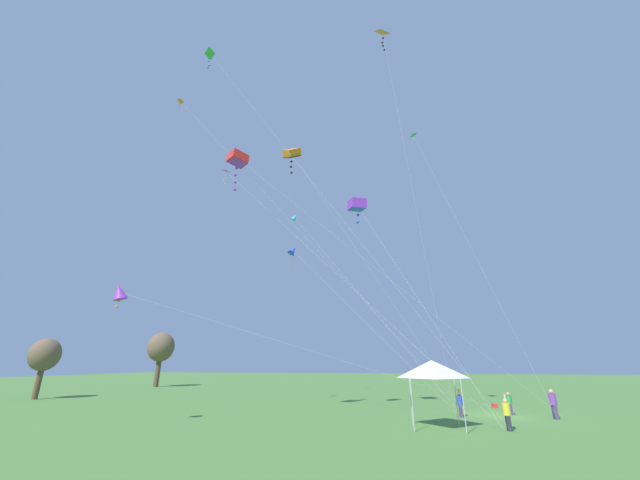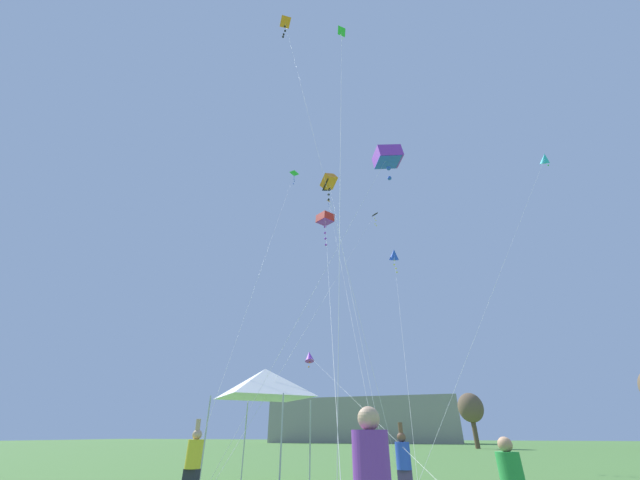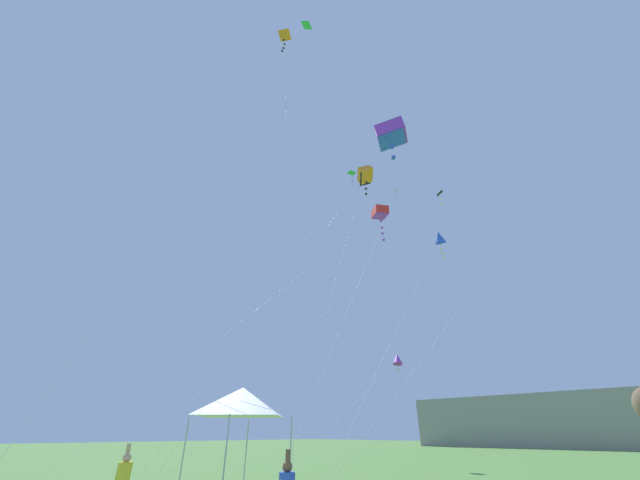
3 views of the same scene
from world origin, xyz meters
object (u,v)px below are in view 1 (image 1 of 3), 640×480
at_px(kite_blue_diamond_4, 293,251).
at_px(kite_cyan_diamond_2, 295,218).
at_px(person_yellow_shirt, 507,413).
at_px(kite_orange_delta_1, 197,119).
at_px(kite_orange_box_9, 292,154).
at_px(cooler_box, 495,406).
at_px(kite_black_delta_3, 229,175).
at_px(kite_purple_diamond_0, 120,292).
at_px(person_green_shirt, 510,403).
at_px(kite_green_delta_8, 214,60).
at_px(person_blue_shirt, 460,403).
at_px(kite_purple_box_6, 357,205).
at_px(kite_red_box_5, 238,160).
at_px(festival_tent, 432,369).
at_px(person_purple_shirt, 553,403).
at_px(kite_green_delta_10, 418,145).
at_px(kite_orange_delta_7, 383,35).

bearing_deg(kite_blue_diamond_4, kite_cyan_diamond_2, 16.12).
relative_size(person_yellow_shirt, kite_orange_delta_1, 0.08).
xyz_separation_m(kite_blue_diamond_4, kite_orange_box_9, (-4.40, -1.03, 6.71)).
relative_size(cooler_box, kite_black_delta_3, 0.02).
bearing_deg(cooler_box, kite_purple_diamond_0, 123.62).
distance_m(person_green_shirt, kite_green_delta_8, 33.40).
bearing_deg(person_blue_shirt, kite_purple_box_6, -85.78).
xyz_separation_m(kite_red_box_5, kite_purple_box_6, (6.63, -8.40, -1.70)).
height_order(festival_tent, kite_purple_diamond_0, kite_purple_diamond_0).
distance_m(kite_black_delta_3, kite_orange_box_9, 7.05).
relative_size(cooler_box, person_blue_shirt, 0.27).
bearing_deg(person_green_shirt, kite_blue_diamond_4, 124.60).
height_order(festival_tent, person_purple_shirt, festival_tent).
bearing_deg(person_purple_shirt, kite_orange_box_9, 101.22).
distance_m(festival_tent, kite_black_delta_3, 22.88).
bearing_deg(kite_green_delta_10, kite_orange_delta_7, 154.32).
relative_size(kite_black_delta_3, kite_orange_delta_7, 0.69).
xyz_separation_m(kite_blue_diamond_4, kite_orange_delta_7, (-5.48, -8.82, 16.21)).
distance_m(person_yellow_shirt, kite_green_delta_8, 30.25).
bearing_deg(kite_purple_diamond_0, kite_blue_diamond_4, -42.45).
relative_size(kite_orange_delta_1, kite_red_box_5, 1.07).
distance_m(kite_orange_delta_7, kite_green_delta_10, 9.30).
distance_m(kite_purple_box_6, kite_orange_delta_7, 14.01).
bearing_deg(kite_black_delta_3, person_blue_shirt, -81.70).
distance_m(festival_tent, kite_green_delta_10, 18.47).
bearing_deg(kite_black_delta_3, kite_green_delta_8, -165.98).
height_order(kite_black_delta_3, kite_blue_diamond_4, kite_black_delta_3).
relative_size(festival_tent, kite_black_delta_3, 0.18).
height_order(kite_purple_box_6, kite_orange_box_9, kite_orange_box_9).
height_order(cooler_box, kite_cyan_diamond_2, kite_cyan_diamond_2).
height_order(kite_orange_delta_1, kite_cyan_diamond_2, kite_orange_delta_1).
xyz_separation_m(person_green_shirt, person_blue_shirt, (-2.03, 3.72, 0.07)).
bearing_deg(kite_orange_delta_7, kite_blue_diamond_4, 58.14).
height_order(person_yellow_shirt, kite_green_delta_8, kite_green_delta_8).
distance_m(person_blue_shirt, kite_orange_delta_1, 29.37).
bearing_deg(person_yellow_shirt, kite_blue_diamond_4, -133.63).
bearing_deg(person_green_shirt, kite_purple_diamond_0, 140.99).
relative_size(person_purple_shirt, kite_green_delta_8, 0.07).
relative_size(festival_tent, cooler_box, 7.60).
xyz_separation_m(cooler_box, kite_blue_diamond_4, (-6.92, 15.81, 12.48)).
distance_m(festival_tent, kite_orange_box_9, 18.58).
distance_m(person_green_shirt, person_yellow_shirt, 7.34).
bearing_deg(kite_purple_box_6, kite_purple_diamond_0, 125.34).
distance_m(person_blue_shirt, kite_green_delta_10, 20.44).
height_order(festival_tent, kite_orange_delta_1, kite_orange_delta_1).
bearing_deg(person_yellow_shirt, kite_purple_diamond_0, -104.21).
bearing_deg(kite_blue_diamond_4, person_purple_shirt, -87.00).
height_order(festival_tent, person_green_shirt, festival_tent).
bearing_deg(kite_green_delta_8, kite_orange_delta_7, -72.27).
height_order(cooler_box, person_green_shirt, person_green_shirt).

